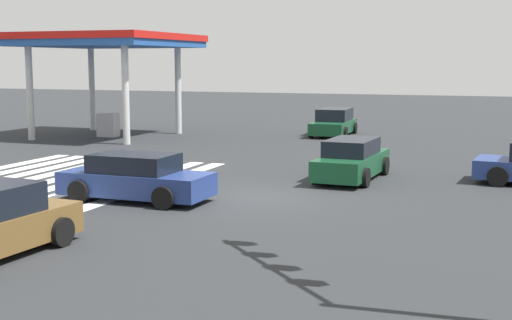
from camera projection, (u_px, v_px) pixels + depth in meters
The scene contains 7 objects.
ground_plane at pixel (256, 197), 22.14m from camera, with size 141.92×141.92×0.00m, color #2B2D30.
crosswalk_markings at pixel (47, 182), 24.86m from camera, with size 12.64×8.20×0.01m.
traffic_signal_mast at pixel (507, 13), 12.13m from camera, with size 3.67×3.67×6.64m.
car_0 at pixel (352, 160), 25.35m from camera, with size 4.78×2.08×1.46m.
car_1 at pixel (334, 123), 40.56m from camera, with size 4.86×2.30×1.52m.
car_2 at pixel (136, 178), 21.50m from camera, with size 2.11×4.60×1.42m.
gas_station_canopy at pixel (106, 45), 39.26m from camera, with size 8.52×8.52×5.68m.
Camera 1 is at (20.38, 7.65, 4.17)m, focal length 50.00 mm.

